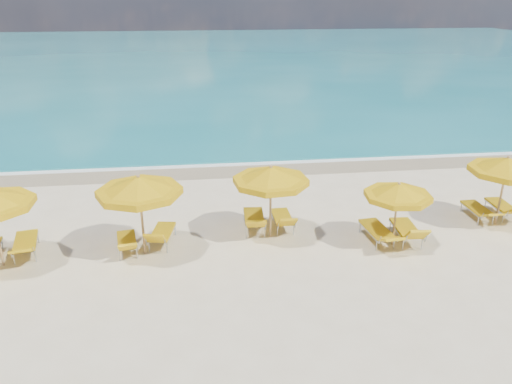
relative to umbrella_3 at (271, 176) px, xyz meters
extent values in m
plane|color=beige|center=(-0.35, -0.59, -2.07)|extent=(120.00, 120.00, 0.00)
cube|color=#157279|center=(-0.35, 47.41, -2.07)|extent=(120.00, 80.00, 0.30)
cube|color=tan|center=(-0.35, 6.81, -2.07)|extent=(120.00, 2.60, 0.01)
cube|color=white|center=(-0.35, 7.61, -2.07)|extent=(120.00, 1.20, 0.03)
cube|color=white|center=(-6.35, 16.41, -2.07)|extent=(14.00, 0.36, 0.05)
cube|color=white|center=(7.65, 23.41, -2.07)|extent=(18.00, 0.30, 0.05)
cylinder|color=tan|center=(-3.92, -0.63, -0.86)|extent=(0.08, 0.08, 2.43)
cone|color=#DCA80B|center=(-3.92, -0.63, 0.16)|extent=(2.54, 2.54, 0.49)
cylinder|color=#DCA80B|center=(-3.92, -0.63, -0.07)|extent=(2.57, 2.57, 0.19)
sphere|color=tan|center=(-3.92, -0.63, 0.41)|extent=(0.11, 0.11, 0.11)
cylinder|color=tan|center=(0.00, 0.00, -0.91)|extent=(0.07, 0.07, 2.32)
cone|color=#DCA80B|center=(0.00, 0.00, 0.07)|extent=(2.93, 2.93, 0.46)
cylinder|color=#DCA80B|center=(0.00, 0.00, -0.16)|extent=(2.95, 2.95, 0.19)
sphere|color=tan|center=(0.00, 0.00, 0.31)|extent=(0.10, 0.10, 0.10)
cylinder|color=tan|center=(3.71, -1.01, -1.07)|extent=(0.06, 0.06, 2.00)
cone|color=#DCA80B|center=(3.71, -1.01, -0.23)|extent=(2.54, 2.54, 0.40)
cylinder|color=#DCA80B|center=(3.71, -1.01, -0.43)|extent=(2.56, 2.56, 0.16)
sphere|color=tan|center=(3.71, -1.01, -0.03)|extent=(0.09, 0.09, 0.09)
cylinder|color=tan|center=(7.77, -0.02, -0.91)|extent=(0.07, 0.07, 2.32)
cone|color=#DCA80B|center=(7.77, -0.02, 0.07)|extent=(2.97, 2.97, 0.46)
cylinder|color=#DCA80B|center=(7.77, -0.02, -0.16)|extent=(3.00, 3.00, 0.19)
sphere|color=tan|center=(7.77, -0.02, 0.30)|extent=(0.10, 0.10, 0.10)
cube|color=gold|center=(-7.46, -0.15, -1.67)|extent=(0.88, 1.48, 0.09)
cube|color=gold|center=(-7.26, -1.11, -1.52)|extent=(0.73, 0.73, 0.38)
cube|color=gold|center=(-4.47, -0.35, -1.72)|extent=(0.73, 1.29, 0.07)
cube|color=gold|center=(-4.34, -1.16, -1.54)|extent=(0.61, 0.57, 0.42)
cube|color=gold|center=(-3.41, 0.00, -1.69)|extent=(0.81, 1.40, 0.08)
cube|color=gold|center=(-3.56, -0.86, -1.47)|extent=(0.67, 0.59, 0.49)
cube|color=gold|center=(-0.44, 0.67, -1.66)|extent=(0.71, 1.46, 0.09)
cube|color=gold|center=(-0.50, -0.30, -1.45)|extent=(0.67, 0.61, 0.48)
cube|color=gold|center=(0.50, 0.65, -1.70)|extent=(0.59, 1.29, 0.08)
cube|color=gold|center=(0.51, -0.22, -1.50)|extent=(0.58, 0.51, 0.46)
cube|color=gold|center=(3.29, -0.64, -1.67)|extent=(0.74, 1.43, 0.08)
cube|color=gold|center=(3.38, -1.63, -1.54)|extent=(0.67, 0.69, 0.33)
cube|color=gold|center=(4.22, -0.73, -1.67)|extent=(0.71, 1.44, 0.09)
cube|color=gold|center=(4.16, -1.66, -1.43)|extent=(0.66, 0.57, 0.52)
cube|color=gold|center=(7.35, 0.54, -1.71)|extent=(0.57, 1.27, 0.08)
cube|color=gold|center=(7.34, -0.36, -1.57)|extent=(0.57, 0.58, 0.33)
cube|color=gold|center=(8.32, 0.63, -1.69)|extent=(0.64, 1.33, 0.08)
camera|label=1|loc=(-2.25, -14.21, 5.32)|focal=35.00mm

